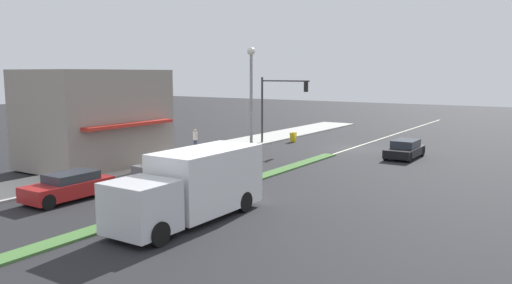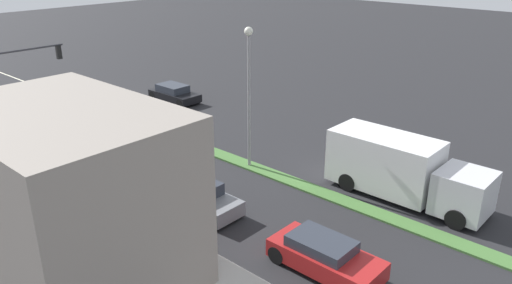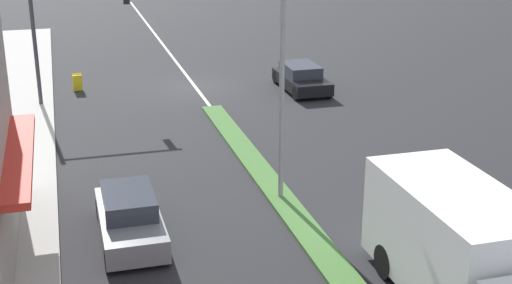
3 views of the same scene
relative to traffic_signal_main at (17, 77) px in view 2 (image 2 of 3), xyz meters
name	(u,v)px [view 2 (image 2 of 3)]	position (x,y,z in m)	size (l,w,h in m)	color
ground_plane	(299,185)	(-6.12, 16.42, -3.90)	(160.00, 160.00, 0.00)	#232326
sidewalk_right	(162,269)	(2.88, 16.92, -3.84)	(4.00, 73.00, 0.12)	#B2AFA8
median_strip	(485,254)	(-6.12, 25.42, -3.85)	(0.90, 46.00, 0.10)	#477538
lane_marking_center	(101,111)	(-6.12, -1.58, -3.90)	(0.16, 60.00, 0.01)	beige
building_corner_store	(69,195)	(4.92, 14.76, -0.70)	(6.56, 8.52, 6.16)	gray
traffic_signal_main	(17,77)	(0.00, 0.00, 0.00)	(4.59, 0.34, 5.60)	#333338
street_lamp	(249,81)	(-6.12, 13.01, 0.88)	(0.44, 0.44, 7.37)	gray
pedestrian	(31,171)	(2.99, 7.05, -2.87)	(0.34, 0.34, 1.72)	#282D42
warning_aframe_sign	(16,122)	(-0.34, -2.35, -3.47)	(0.45, 0.53, 0.84)	yellow
delivery_truck	(401,168)	(-8.32, 20.65, -2.43)	(2.44, 7.50, 2.87)	silver
suv_black	(174,94)	(-11.12, 0.60, -3.27)	(1.87, 4.15, 1.29)	black
suv_grey	(198,196)	(-1.12, 14.49, -3.25)	(1.72, 4.16, 1.37)	slate
hatchback_red	(325,256)	(-1.12, 21.37, -3.25)	(1.80, 4.24, 1.31)	#AD1E1E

